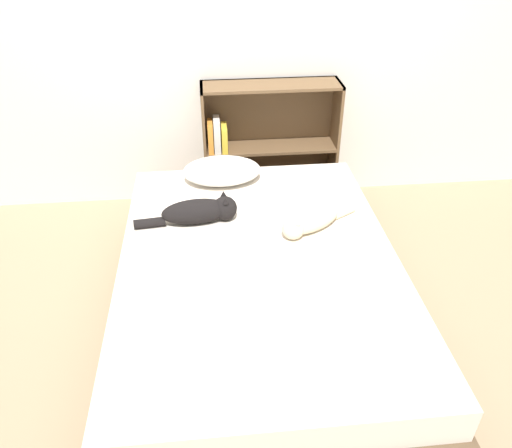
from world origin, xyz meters
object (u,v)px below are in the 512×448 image
object	(u,v)px
cat_light	(310,221)
cat_dark	(201,211)
bookshelf	(265,143)
pillow	(222,171)
bed	(259,291)

from	to	relation	value
cat_light	cat_dark	bearing A→B (deg)	-44.63
cat_light	bookshelf	bearing A→B (deg)	-114.19
pillow	cat_dark	distance (m)	0.48
pillow	bookshelf	world-z (taller)	bookshelf
bookshelf	pillow	bearing A→B (deg)	-124.13
pillow	cat_light	bearing A→B (deg)	-53.57
cat_light	bookshelf	size ratio (longest dim) A/B	0.48
pillow	bed	bearing A→B (deg)	-79.63
cat_dark	bookshelf	world-z (taller)	bookshelf
cat_dark	bookshelf	bearing A→B (deg)	57.70
bed	bookshelf	bearing A→B (deg)	82.00
bed	cat_dark	world-z (taller)	cat_dark
pillow	bookshelf	distance (m)	0.60
cat_light	bookshelf	distance (m)	1.11
cat_light	bookshelf	world-z (taller)	bookshelf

